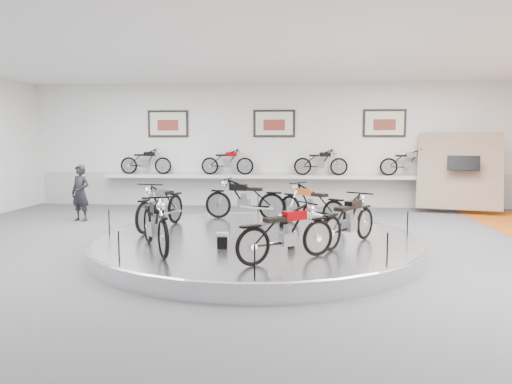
# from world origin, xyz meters

# --- Properties ---
(floor) EXTENTS (16.00, 16.00, 0.00)m
(floor) POSITION_xyz_m (0.00, 0.00, 0.00)
(floor) COLOR #545457
(floor) RESTS_ON ground
(ceiling) EXTENTS (16.00, 16.00, 0.00)m
(ceiling) POSITION_xyz_m (0.00, 0.00, 4.00)
(ceiling) COLOR white
(ceiling) RESTS_ON wall_back
(wall_back) EXTENTS (16.00, 0.00, 16.00)m
(wall_back) POSITION_xyz_m (0.00, 7.00, 2.00)
(wall_back) COLOR white
(wall_back) RESTS_ON floor
(wall_front) EXTENTS (16.00, 0.00, 16.00)m
(wall_front) POSITION_xyz_m (0.00, -7.00, 2.00)
(wall_front) COLOR white
(wall_front) RESTS_ON floor
(dado_band) EXTENTS (15.68, 0.04, 1.10)m
(dado_band) POSITION_xyz_m (0.00, 6.98, 0.55)
(dado_band) COLOR #BCBCBA
(dado_band) RESTS_ON floor
(display_platform) EXTENTS (6.40, 6.40, 0.30)m
(display_platform) POSITION_xyz_m (0.00, 0.30, 0.15)
(display_platform) COLOR silver
(display_platform) RESTS_ON floor
(platform_rim) EXTENTS (6.40, 6.40, 0.10)m
(platform_rim) POSITION_xyz_m (0.00, 0.30, 0.27)
(platform_rim) COLOR #B2B2BA
(platform_rim) RESTS_ON display_platform
(shelf) EXTENTS (11.00, 0.55, 0.10)m
(shelf) POSITION_xyz_m (0.00, 6.70, 1.00)
(shelf) COLOR silver
(shelf) RESTS_ON wall_back
(poster_left) EXTENTS (1.35, 0.06, 0.88)m
(poster_left) POSITION_xyz_m (-3.50, 6.96, 2.70)
(poster_left) COLOR silver
(poster_left) RESTS_ON wall_back
(poster_center) EXTENTS (1.35, 0.06, 0.88)m
(poster_center) POSITION_xyz_m (0.00, 6.96, 2.70)
(poster_center) COLOR silver
(poster_center) RESTS_ON wall_back
(poster_right) EXTENTS (1.35, 0.06, 0.88)m
(poster_right) POSITION_xyz_m (3.50, 6.96, 2.70)
(poster_right) COLOR silver
(poster_right) RESTS_ON wall_back
(display_panel) EXTENTS (2.56, 1.52, 2.30)m
(display_panel) POSITION_xyz_m (5.60, 6.10, 1.25)
(display_panel) COLOR gray
(display_panel) RESTS_ON floor
(shelf_bike_a) EXTENTS (1.22, 0.43, 0.73)m
(shelf_bike_a) POSITION_xyz_m (-4.20, 6.70, 1.42)
(shelf_bike_a) COLOR black
(shelf_bike_a) RESTS_ON shelf
(shelf_bike_b) EXTENTS (1.22, 0.43, 0.73)m
(shelf_bike_b) POSITION_xyz_m (-1.50, 6.70, 1.42)
(shelf_bike_b) COLOR #830308
(shelf_bike_b) RESTS_ON shelf
(shelf_bike_c) EXTENTS (1.22, 0.43, 0.73)m
(shelf_bike_c) POSITION_xyz_m (1.50, 6.70, 1.42)
(shelf_bike_c) COLOR black
(shelf_bike_c) RESTS_ON shelf
(shelf_bike_d) EXTENTS (1.22, 0.43, 0.73)m
(shelf_bike_d) POSITION_xyz_m (4.20, 6.70, 1.42)
(shelf_bike_d) COLOR #A1A1A5
(shelf_bike_d) RESTS_ON shelf
(bike_a) EXTENTS (1.57, 1.47, 0.94)m
(bike_a) POSITION_xyz_m (1.10, 1.73, 0.77)
(bike_a) COLOR #BD501B
(bike_a) RESTS_ON display_platform
(bike_b) EXTENTS (1.75, 0.86, 0.98)m
(bike_b) POSITION_xyz_m (-0.46, 2.40, 0.79)
(bike_b) COLOR black
(bike_b) RESTS_ON display_platform
(bike_c) EXTENTS (0.96, 1.80, 1.00)m
(bike_c) POSITION_xyz_m (-2.11, 1.04, 0.80)
(bike_c) COLOR #A1A1A5
(bike_c) RESTS_ON display_platform
(bike_d) EXTENTS (1.29, 1.76, 0.98)m
(bike_d) POSITION_xyz_m (-1.62, -1.04, 0.79)
(bike_d) COLOR black
(bike_d) RESTS_ON display_platform
(bike_e) EXTENTS (1.58, 1.37, 0.92)m
(bike_e) POSITION_xyz_m (0.64, -1.58, 0.76)
(bike_e) COLOR #830308
(bike_e) RESTS_ON display_platform
(bike_f) EXTENTS (1.34, 1.62, 0.93)m
(bike_f) POSITION_xyz_m (1.73, -0.29, 0.76)
(bike_f) COLOR black
(bike_f) RESTS_ON display_platform
(visitor) EXTENTS (0.64, 0.51, 1.52)m
(visitor) POSITION_xyz_m (-5.04, 3.59, 0.76)
(visitor) COLOR black
(visitor) RESTS_ON floor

